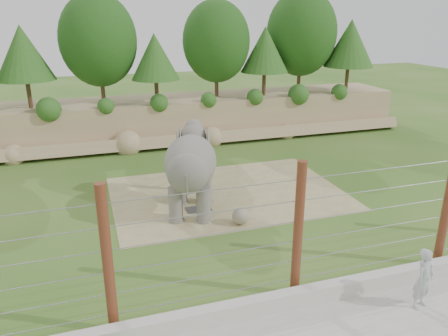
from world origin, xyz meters
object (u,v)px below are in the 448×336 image
object	(u,v)px
stone_ball	(241,216)
zookeeper	(424,279)
elephant	(191,173)
barrier_fence	(298,231)

from	to	relation	value
stone_ball	zookeeper	distance (m)	6.81
zookeeper	elephant	bearing A→B (deg)	100.58
elephant	barrier_fence	distance (m)	6.38
zookeeper	barrier_fence	bearing A→B (deg)	133.07
zookeeper	stone_ball	bearing A→B (deg)	96.68
barrier_fence	zookeeper	distance (m)	3.55
elephant	stone_ball	xyz separation A→B (m)	(1.48, -1.66, -1.29)
stone_ball	barrier_fence	size ratio (longest dim) A/B	0.03
elephant	zookeeper	xyz separation A→B (m)	(4.45, -7.77, -0.75)
elephant	zookeeper	world-z (taller)	elephant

